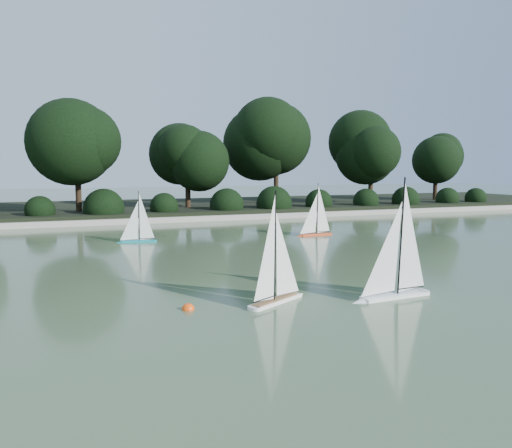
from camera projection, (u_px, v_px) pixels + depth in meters
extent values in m
plane|color=#3A4B2D|center=(284.00, 276.00, 8.41)|extent=(80.00, 80.00, 0.00)
cube|color=gray|center=(175.00, 219.00, 16.76)|extent=(40.00, 0.35, 0.18)
cube|color=black|center=(155.00, 209.00, 20.47)|extent=(40.00, 8.00, 0.30)
cylinder|color=black|center=(79.00, 196.00, 17.38)|extent=(0.20, 0.20, 1.66)
sphere|color=black|center=(76.00, 138.00, 17.15)|extent=(2.66, 2.66, 2.66)
cylinder|color=black|center=(188.00, 199.00, 19.28)|extent=(0.20, 0.20, 1.26)
sphere|color=black|center=(187.00, 158.00, 19.10)|extent=(2.10, 2.10, 2.10)
cylinder|color=black|center=(276.00, 190.00, 21.31)|extent=(0.20, 0.20, 1.73)
sphere|color=black|center=(276.00, 140.00, 21.07)|extent=(2.80, 2.80, 2.80)
cylinder|color=black|center=(370.00, 193.00, 21.71)|extent=(0.20, 0.20, 1.48)
sphere|color=black|center=(372.00, 149.00, 21.50)|extent=(2.52, 2.52, 2.52)
cylinder|color=black|center=(435.00, 191.00, 23.68)|extent=(0.20, 0.20, 1.40)
sphere|color=black|center=(436.00, 155.00, 23.49)|extent=(2.24, 2.24, 2.24)
sphere|color=black|center=(47.00, 210.00, 16.14)|extent=(1.10, 1.10, 1.10)
sphere|color=black|center=(111.00, 208.00, 16.85)|extent=(1.10, 1.10, 1.10)
sphere|color=black|center=(170.00, 207.00, 17.55)|extent=(1.10, 1.10, 1.10)
sphere|color=black|center=(224.00, 205.00, 18.26)|extent=(1.10, 1.10, 1.10)
sphere|color=black|center=(274.00, 204.00, 18.96)|extent=(1.10, 1.10, 1.10)
sphere|color=black|center=(321.00, 203.00, 19.67)|extent=(1.10, 1.10, 1.10)
sphere|color=black|center=(365.00, 201.00, 20.37)|extent=(1.10, 1.10, 1.10)
sphere|color=black|center=(405.00, 200.00, 21.08)|extent=(1.10, 1.10, 1.10)
sphere|color=black|center=(443.00, 199.00, 21.78)|extent=(1.10, 1.10, 1.10)
sphere|color=black|center=(479.00, 198.00, 22.48)|extent=(1.10, 1.10, 1.10)
cube|color=white|center=(395.00, 294.00, 7.03)|extent=(1.07, 0.29, 0.11)
cone|color=white|center=(359.00, 299.00, 6.77)|extent=(0.23, 0.23, 0.21)
cylinder|color=white|center=(424.00, 290.00, 7.25)|extent=(0.14, 0.14, 0.11)
cylinder|color=black|center=(400.00, 232.00, 6.95)|extent=(0.02, 0.02, 1.65)
cylinder|color=black|center=(411.00, 284.00, 7.13)|extent=(0.49, 0.05, 0.02)
cube|color=white|center=(276.00, 299.00, 6.77)|extent=(0.93, 0.64, 0.10)
cone|color=white|center=(300.00, 292.00, 7.19)|extent=(0.26, 0.26, 0.19)
cylinder|color=white|center=(254.00, 307.00, 6.40)|extent=(0.16, 0.16, 0.10)
cube|color=olive|center=(276.00, 296.00, 6.76)|extent=(0.84, 0.56, 0.01)
cylinder|color=black|center=(274.00, 242.00, 6.64)|extent=(0.03, 0.03, 1.48)
cylinder|color=black|center=(264.00, 295.00, 6.56)|extent=(0.39, 0.23, 0.02)
cube|color=#E2491F|center=(316.00, 234.00, 13.50)|extent=(0.89, 0.23, 0.09)
cone|color=#E2491F|center=(299.00, 235.00, 13.28)|extent=(0.19, 0.19, 0.18)
cylinder|color=#E2491F|center=(330.00, 233.00, 13.68)|extent=(0.11, 0.11, 0.09)
cylinder|color=black|center=(317.00, 207.00, 13.43)|extent=(0.02, 0.02, 1.37)
cylinder|color=black|center=(323.00, 230.00, 13.58)|extent=(0.41, 0.04, 0.01)
cube|color=#0D8D9A|center=(138.00, 240.00, 12.28)|extent=(0.80, 0.27, 0.08)
cone|color=#0D8D9A|center=(119.00, 241.00, 12.18)|extent=(0.18, 0.18, 0.16)
cylinder|color=#0D8D9A|center=(155.00, 240.00, 12.37)|extent=(0.11, 0.11, 0.08)
cylinder|color=black|center=(139.00, 214.00, 12.22)|extent=(0.02, 0.02, 1.22)
cylinder|color=black|center=(147.00, 237.00, 12.32)|extent=(0.36, 0.06, 0.01)
sphere|color=#FF4C0D|center=(188.00, 310.00, 6.45)|extent=(0.17, 0.17, 0.17)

